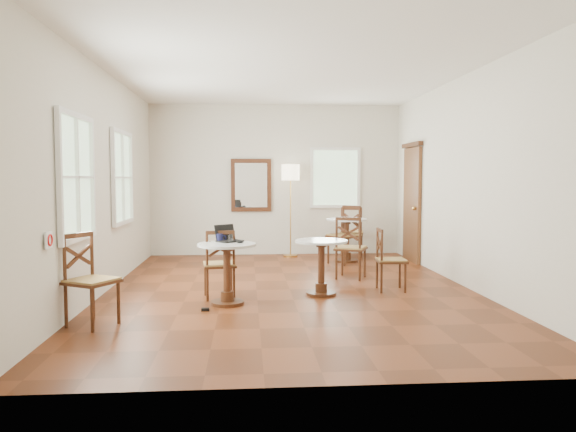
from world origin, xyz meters
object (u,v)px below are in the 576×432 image
at_px(chair_mid_b, 389,260).
at_px(mouse, 240,242).
at_px(chair_near_a, 219,264).
at_px(chair_back_b, 345,235).
at_px(chair_back_a, 352,232).
at_px(chair_near_b, 90,280).
at_px(laptop, 228,237).
at_px(cafe_table_near, 227,267).
at_px(navy_mug, 220,238).
at_px(floor_lamp, 291,179).
at_px(power_adapter, 205,309).
at_px(chair_mid_a, 350,248).
at_px(cafe_table_mid, 321,261).
at_px(water_glass, 231,239).
at_px(cafe_table_back, 346,235).

xyz_separation_m(chair_mid_b, mouse, (-2.03, -0.63, 0.34)).
xyz_separation_m(chair_near_a, chair_back_b, (2.11, 2.67, 0.08)).
bearing_deg(chair_back_a, mouse, 74.93).
distance_m(chair_near_b, laptop, 1.77).
bearing_deg(mouse, chair_back_b, 36.68).
relative_size(chair_near_b, chair_back_b, 0.93).
relative_size(cafe_table_near, navy_mug, 5.93).
relative_size(floor_lamp, power_adapter, 20.02).
height_order(chair_back_b, power_adapter, chair_back_b).
distance_m(cafe_table_near, chair_mid_a, 2.41).
bearing_deg(chair_mid_a, chair_near_b, 61.48).
relative_size(chair_mid_b, laptop, 2.27).
bearing_deg(chair_near_a, chair_mid_b, 179.27).
distance_m(chair_near_a, laptop, 0.40).
bearing_deg(chair_mid_b, chair_back_b, 7.50).
distance_m(chair_mid_a, floor_lamp, 2.72).
bearing_deg(chair_near_b, navy_mug, -21.33).
height_order(cafe_table_near, cafe_table_mid, cafe_table_near).
bearing_deg(cafe_table_mid, cafe_table_near, -159.91).
distance_m(chair_back_b, water_glass, 3.57).
xyz_separation_m(cafe_table_mid, power_adapter, (-1.46, -0.76, -0.43)).
height_order(chair_mid_b, laptop, laptop).
bearing_deg(laptop, water_glass, -113.73).
xyz_separation_m(chair_back_a, water_glass, (-2.25, -3.81, 0.31)).
relative_size(chair_near_a, mouse, 9.61).
bearing_deg(laptop, chair_mid_a, -1.48).
height_order(chair_near_a, chair_mid_a, chair_mid_a).
relative_size(cafe_table_back, chair_near_a, 0.90).
bearing_deg(chair_back_b, water_glass, -70.62).
distance_m(chair_back_b, power_adapter, 4.05).
bearing_deg(floor_lamp, chair_near_b, -117.30).
distance_m(chair_back_a, floor_lamp, 1.59).
bearing_deg(floor_lamp, chair_back_b, -46.38).
distance_m(chair_near_b, navy_mug, 1.68).
bearing_deg(water_glass, mouse, -14.32).
xyz_separation_m(cafe_table_near, power_adapter, (-0.24, -0.32, -0.45)).
bearing_deg(mouse, water_glass, 143.97).
height_order(laptop, mouse, laptop).
relative_size(chair_mid_b, mouse, 9.27).
bearing_deg(laptop, cafe_table_back, 17.29).
bearing_deg(power_adapter, mouse, 40.38).
distance_m(cafe_table_mid, laptop, 1.29).
bearing_deg(chair_near_a, mouse, 120.96).
bearing_deg(cafe_table_near, chair_mid_a, 40.83).
bearing_deg(navy_mug, mouse, -31.93).
bearing_deg(chair_near_b, floor_lamp, 3.17).
height_order(cafe_table_mid, laptop, laptop).
relative_size(chair_back_b, mouse, 11.34).
bearing_deg(power_adapter, cafe_table_near, 52.62).
xyz_separation_m(cafe_table_near, chair_near_a, (-0.11, 0.35, -0.02)).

